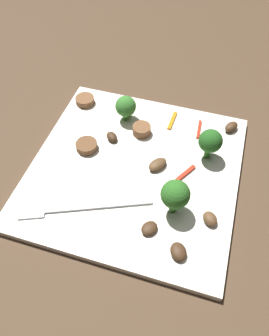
{
  "coord_description": "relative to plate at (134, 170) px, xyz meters",
  "views": [
    {
      "loc": [
        -0.09,
        0.29,
        0.4
      ],
      "look_at": [
        0.0,
        0.0,
        0.01
      ],
      "focal_mm": 35.53,
      "sensor_mm": 36.0,
      "label": 1
    }
  ],
  "objects": [
    {
      "name": "plate",
      "position": [
        0.0,
        0.0,
        0.0
      ],
      "size": [
        0.3,
        0.3,
        0.01
      ],
      "primitive_type": "cube",
      "color": "white",
      "rests_on": "ground_plane"
    },
    {
      "name": "broccoli_floret_1",
      "position": [
        -0.1,
        -0.05,
        0.04
      ],
      "size": [
        0.03,
        0.03,
        0.05
      ],
      "color": "#296420",
      "rests_on": "plate"
    },
    {
      "name": "mushroom_0",
      "position": [
        -0.03,
        -0.01,
        0.01
      ],
      "size": [
        0.03,
        0.04,
        0.01
      ],
      "primitive_type": "ellipsoid",
      "rotation": [
        0.0,
        0.0,
        4.12
      ],
      "color": "brown",
      "rests_on": "plate"
    },
    {
      "name": "sausage_slice_2",
      "position": [
        0.12,
        -0.11,
        0.01
      ],
      "size": [
        0.04,
        0.04,
        0.01
      ],
      "primitive_type": "cylinder",
      "rotation": [
        0.0,
        0.0,
        2.27
      ],
      "color": "brown",
      "rests_on": "plate"
    },
    {
      "name": "mushroom_3",
      "position": [
        -0.13,
        -0.12,
        0.01
      ],
      "size": [
        0.03,
        0.03,
        0.01
      ],
      "primitive_type": "ellipsoid",
      "rotation": [
        0.0,
        0.0,
        4.17
      ],
      "color": "#4C331E",
      "rests_on": "plate"
    },
    {
      "name": "pepper_strip_1",
      "position": [
        -0.03,
        -0.11,
        0.01
      ],
      "size": [
        0.01,
        0.04,
        0.0
      ],
      "primitive_type": "cube",
      "rotation": [
        0.0,
        0.0,
        4.67
      ],
      "color": "orange",
      "rests_on": "plate"
    },
    {
      "name": "sausage_slice_1",
      "position": [
        0.08,
        -0.02,
        0.01
      ],
      "size": [
        0.05,
        0.05,
        0.01
      ],
      "primitive_type": "cylinder",
      "rotation": [
        0.0,
        0.0,
        0.63
      ],
      "color": "brown",
      "rests_on": "plate"
    },
    {
      "name": "mushroom_5",
      "position": [
        -0.12,
        0.06,
        0.01
      ],
      "size": [
        0.03,
        0.03,
        0.01
      ],
      "primitive_type": "ellipsoid",
      "rotation": [
        0.0,
        0.0,
        5.43
      ],
      "color": "brown",
      "rests_on": "plate"
    },
    {
      "name": "mushroom_1",
      "position": [
        -0.09,
        0.11,
        0.01
      ],
      "size": [
        0.03,
        0.03,
        0.01
      ],
      "primitive_type": "ellipsoid",
      "rotation": [
        0.0,
        0.0,
        2.1
      ],
      "color": "#422B19",
      "rests_on": "plate"
    },
    {
      "name": "pepper_strip_0",
      "position": [
        -0.08,
        -0.1,
        0.01
      ],
      "size": [
        0.01,
        0.04,
        0.0
      ],
      "primitive_type": "cube",
      "rotation": [
        0.0,
        0.0,
        1.63
      ],
      "color": "red",
      "rests_on": "plate"
    },
    {
      "name": "mushroom_4",
      "position": [
        0.05,
        -0.04,
        0.01
      ],
      "size": [
        0.03,
        0.03,
        0.01
      ],
      "primitive_type": "ellipsoid",
      "rotation": [
        0.0,
        0.0,
        5.55
      ],
      "color": "#422B19",
      "rests_on": "plate"
    },
    {
      "name": "broccoli_floret_2",
      "position": [
        0.04,
        -0.09,
        0.03
      ],
      "size": [
        0.03,
        0.03,
        0.04
      ],
      "color": "#408630",
      "rests_on": "plate"
    },
    {
      "name": "mushroom_2",
      "position": [
        -0.05,
        0.09,
        0.01
      ],
      "size": [
        0.03,
        0.03,
        0.01
      ],
      "primitive_type": "ellipsoid",
      "rotation": [
        0.0,
        0.0,
        1.04
      ],
      "color": "#422B19",
      "rests_on": "plate"
    },
    {
      "name": "sausage_slice_0",
      "position": [
        0.01,
        -0.07,
        0.01
      ],
      "size": [
        0.04,
        0.04,
        0.01
      ],
      "primitive_type": "cylinder",
      "rotation": [
        0.0,
        0.0,
        0.62
      ],
      "color": "brown",
      "rests_on": "plate"
    },
    {
      "name": "ground_plane",
      "position": [
        0.0,
        0.0,
        -0.01
      ],
      "size": [
        1.4,
        1.4,
        0.0
      ],
      "primitive_type": "plane",
      "color": "#4C3826"
    },
    {
      "name": "pepper_strip_2",
      "position": [
        -0.07,
        -0.01,
        0.01
      ],
      "size": [
        0.02,
        0.03,
        0.0
      ],
      "primitive_type": "cube",
      "rotation": [
        0.0,
        0.0,
        1.04
      ],
      "color": "red",
      "rests_on": "plate"
    },
    {
      "name": "fork",
      "position": [
        0.06,
        0.09,
        0.01
      ],
      "size": [
        0.17,
        0.08,
        0.0
      ],
      "rotation": [
        0.0,
        0.0,
        0.4
      ],
      "color": "silver",
      "rests_on": "plate"
    },
    {
      "name": "broccoli_floret_0",
      "position": [
        -0.07,
        0.05,
        0.04
      ],
      "size": [
        0.04,
        0.04,
        0.06
      ],
      "color": "#347525",
      "rests_on": "plate"
    }
  ]
}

